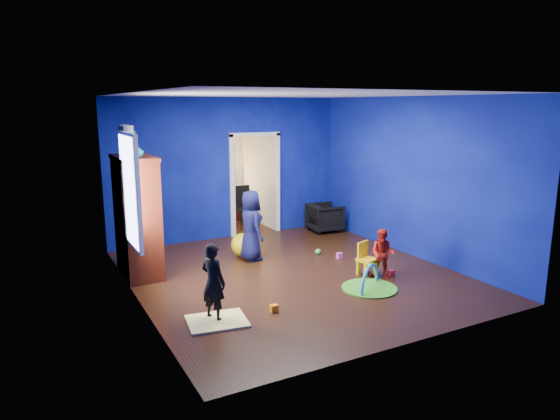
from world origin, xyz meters
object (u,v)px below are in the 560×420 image
armchair (325,218)px  kid_chair (367,261)px  child_navy (251,226)px  study_desk (229,204)px  crt_tv (139,214)px  vase (137,151)px  tv_armoire (137,216)px  play_mat (369,288)px  hopper_ball (243,245)px  toddler_red (383,254)px  folding_chair (245,208)px  child_black (213,282)px

armchair → kid_chair: armchair is taller
child_navy → study_desk: bearing=-16.2°
crt_tv → study_desk: (2.78, 3.06, -0.65)m
kid_chair → vase: bearing=136.6°
armchair → tv_armoire: tv_armoire is taller
kid_chair → play_mat: (-0.34, -0.50, -0.24)m
tv_armoire → hopper_ball: bearing=3.8°
hopper_ball → armchair: bearing=20.4°
vase → kid_chair: 4.03m
crt_tv → play_mat: bearing=-38.6°
toddler_red → folding_chair: folding_chair is taller
child_black → folding_chair: child_black is taller
child_navy → crt_tv: 1.96m
child_black → child_navy: 2.61m
study_desk → tv_armoire: bearing=-132.6°
armchair → child_navy: child_navy is taller
toddler_red → kid_chair: (-0.15, 0.20, -0.16)m
child_black → kid_chair: (2.82, 0.44, -0.27)m
hopper_ball → play_mat: bearing=-67.1°
tv_armoire → armchair: bearing=13.2°
play_mat → study_desk: size_ratio=0.96×
child_navy → folding_chair: (0.86, 2.22, -0.17)m
armchair → kid_chair: 2.98m
study_desk → hopper_ball: bearing=-107.3°
child_navy → hopper_ball: bearing=10.3°
child_black → folding_chair: 4.95m
toddler_red → hopper_ball: size_ratio=1.86×
play_mat → kid_chair: bearing=56.4°
crt_tv → kid_chair: crt_tv is taller
child_black → study_desk: (2.37, 5.31, -0.14)m
crt_tv → armchair: bearing=13.3°
kid_chair → toddler_red: bearing=-71.8°
play_mat → folding_chair: bearing=91.5°
child_navy → play_mat: 2.47m
child_navy → crt_tv: size_ratio=1.81×
folding_chair → kid_chair: bearing=-83.4°
child_black → toddler_red: size_ratio=1.27×
toddler_red → study_desk: toddler_red is taller
toddler_red → folding_chair: (-0.60, 4.11, 0.05)m
hopper_ball → kid_chair: 2.36m
tv_armoire → study_desk: size_ratio=2.23×
toddler_red → kid_chair: bearing=175.6°
child_navy → hopper_ball: 0.49m
child_navy → folding_chair: bearing=-22.3°
armchair → toddler_red: 3.12m
armchair → crt_tv: size_ratio=0.97×
study_desk → folding_chair: (0.00, -0.96, 0.09)m
vase → child_black: bearing=-76.9°
armchair → play_mat: 3.58m
vase → folding_chair: bearing=40.4°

